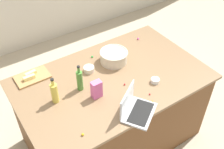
% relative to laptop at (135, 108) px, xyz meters
% --- Properties ---
extents(ground_plane, '(12.00, 12.00, 0.00)m').
position_rel_laptop_xyz_m(ground_plane, '(0.07, 0.46, -0.95)').
color(ground_plane, '#B7A88E').
extents(island_counter, '(1.81, 1.13, 0.90)m').
position_rel_laptop_xyz_m(island_counter, '(0.07, 0.46, -0.50)').
color(island_counter, brown).
rests_on(island_counter, ground).
extents(laptop, '(0.38, 0.36, 0.22)m').
position_rel_laptop_xyz_m(laptop, '(0.00, 0.00, 0.00)').
color(laptop, '#B7B7BC').
rests_on(laptop, island_counter).
extents(mixing_bowl_large, '(0.28, 0.28, 0.12)m').
position_rel_laptop_xyz_m(mixing_bowl_large, '(0.23, 0.67, 0.02)').
color(mixing_bowl_large, beige).
rests_on(mixing_bowl_large, island_counter).
extents(bottle_olive, '(0.06, 0.06, 0.27)m').
position_rel_laptop_xyz_m(bottle_olive, '(-0.24, 0.50, 0.06)').
color(bottle_olive, '#4C8C38').
rests_on(bottle_olive, island_counter).
extents(bottle_oil, '(0.06, 0.06, 0.26)m').
position_rel_laptop_xyz_m(bottle_oil, '(-0.49, 0.49, 0.06)').
color(bottle_oil, '#DBC64C').
rests_on(bottle_oil, island_counter).
extents(cutting_board, '(0.32, 0.21, 0.02)m').
position_rel_laptop_xyz_m(cutting_board, '(-0.55, 0.89, -0.04)').
color(cutting_board, '#AD7F4C').
rests_on(cutting_board, island_counter).
extents(butter_stick_left, '(0.11, 0.04, 0.04)m').
position_rel_laptop_xyz_m(butter_stick_left, '(-0.59, 0.87, -0.01)').
color(butter_stick_left, '#F4E58C').
rests_on(butter_stick_left, cutting_board).
extents(butter_stick_right, '(0.11, 0.05, 0.04)m').
position_rel_laptop_xyz_m(butter_stick_right, '(-0.55, 0.92, -0.01)').
color(butter_stick_right, '#F4E58C').
rests_on(butter_stick_right, cutting_board).
extents(ramekin_small, '(0.08, 0.08, 0.04)m').
position_rel_laptop_xyz_m(ramekin_small, '(0.38, 0.19, -0.03)').
color(ramekin_small, white).
rests_on(ramekin_small, island_counter).
extents(ramekin_medium, '(0.11, 0.11, 0.05)m').
position_rel_laptop_xyz_m(ramekin_medium, '(-0.05, 0.67, -0.02)').
color(ramekin_medium, beige).
rests_on(ramekin_medium, island_counter).
extents(candy_bag, '(0.09, 0.06, 0.17)m').
position_rel_laptop_xyz_m(candy_bag, '(-0.17, 0.34, 0.04)').
color(candy_bag, pink).
rests_on(candy_bag, island_counter).
extents(candy_0, '(0.02, 0.02, 0.02)m').
position_rel_laptop_xyz_m(candy_0, '(0.17, 0.02, -0.04)').
color(candy_0, orange).
rests_on(candy_0, island_counter).
extents(candy_1, '(0.02, 0.02, 0.02)m').
position_rel_laptop_xyz_m(candy_1, '(-0.48, 0.04, -0.04)').
color(candy_1, yellow).
rests_on(candy_1, island_counter).
extents(candy_2, '(0.02, 0.02, 0.02)m').
position_rel_laptop_xyz_m(candy_2, '(0.19, 0.01, -0.04)').
color(candy_2, orange).
rests_on(candy_2, island_counter).
extents(candy_3, '(0.01, 0.01, 0.01)m').
position_rel_laptop_xyz_m(candy_3, '(0.23, 0.09, -0.04)').
color(candy_3, red).
rests_on(candy_3, island_counter).
extents(candy_4, '(0.02, 0.02, 0.02)m').
position_rel_laptop_xyz_m(candy_4, '(0.08, 0.85, -0.04)').
color(candy_4, green).
rests_on(candy_4, island_counter).
extents(candy_5, '(0.02, 0.02, 0.02)m').
position_rel_laptop_xyz_m(candy_5, '(0.69, 0.85, -0.04)').
color(candy_5, '#CC3399').
rests_on(candy_5, island_counter).
extents(candy_6, '(0.02, 0.02, 0.02)m').
position_rel_laptop_xyz_m(candy_6, '(0.12, 0.32, -0.04)').
color(candy_6, red).
rests_on(candy_6, island_counter).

